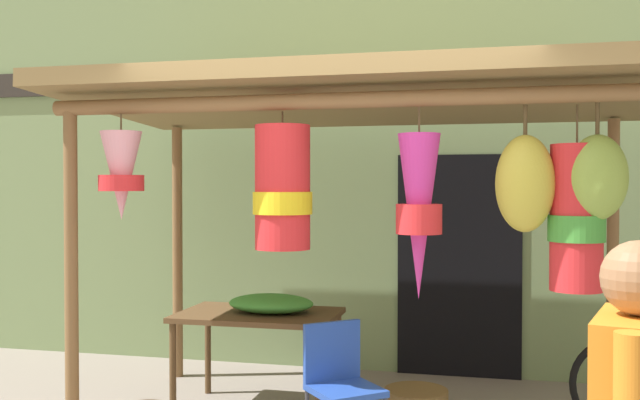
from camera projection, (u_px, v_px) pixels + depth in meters
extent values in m
cube|color=#7A9360|center=(385.00, 131.00, 6.67)|extent=(12.24, 0.25, 4.46)
cube|color=#2D2823|center=(383.00, 72.00, 6.52)|extent=(11.01, 0.04, 0.24)
cube|color=black|center=(459.00, 266.00, 6.41)|extent=(1.10, 0.03, 2.00)
cylinder|color=brown|center=(71.00, 275.00, 4.78)|extent=(0.09, 0.09, 2.24)
cylinder|color=brown|center=(177.00, 252.00, 6.41)|extent=(0.09, 0.09, 2.24)
cylinder|color=brown|center=(613.00, 263.00, 5.56)|extent=(0.09, 0.09, 2.24)
cylinder|color=brown|center=(339.00, 101.00, 4.33)|extent=(3.87, 0.10, 0.10)
cylinder|color=brown|center=(380.00, 106.00, 5.96)|extent=(3.87, 0.10, 0.10)
cube|color=olive|center=(363.00, 97.00, 5.14)|extent=(4.17, 2.18, 0.24)
cylinder|color=brown|center=(121.00, 123.00, 4.65)|extent=(0.01, 0.01, 0.11)
cone|color=pink|center=(121.00, 176.00, 4.66)|extent=(0.27, 0.27, 0.58)
cylinder|color=red|center=(121.00, 183.00, 4.66)|extent=(0.29, 0.29, 0.10)
cylinder|color=brown|center=(282.00, 118.00, 4.49)|extent=(0.01, 0.01, 0.09)
cylinder|color=red|center=(283.00, 187.00, 4.50)|extent=(0.35, 0.35, 0.78)
cylinder|color=yellow|center=(283.00, 203.00, 4.50)|extent=(0.38, 0.38, 0.14)
cylinder|color=brown|center=(419.00, 120.00, 4.24)|extent=(0.01, 0.01, 0.16)
cone|color=#D13399|center=(419.00, 217.00, 4.25)|extent=(0.26, 0.26, 0.99)
cylinder|color=red|center=(419.00, 219.00, 4.26)|extent=(0.28, 0.28, 0.18)
cylinder|color=brown|center=(577.00, 124.00, 4.10)|extent=(0.01, 0.01, 0.23)
cylinder|color=red|center=(576.00, 218.00, 4.12)|extent=(0.30, 0.30, 0.85)
cylinder|color=green|center=(576.00, 228.00, 4.12)|extent=(0.32, 0.32, 0.15)
cylinder|color=#4C3D23|center=(598.00, 118.00, 4.01)|extent=(0.02, 0.02, 0.18)
ellipsoid|color=#89A842|center=(597.00, 177.00, 4.02)|extent=(0.34, 0.28, 0.49)
cylinder|color=#4C3D23|center=(525.00, 120.00, 4.12)|extent=(0.02, 0.02, 0.17)
ellipsoid|color=gold|center=(525.00, 184.00, 4.13)|extent=(0.34, 0.29, 0.56)
cube|color=brown|center=(258.00, 315.00, 5.44)|extent=(1.20, 0.77, 0.04)
cylinder|color=brown|center=(173.00, 371.00, 5.25)|extent=(0.05, 0.05, 0.71)
cylinder|color=brown|center=(318.00, 380.00, 4.99)|extent=(0.05, 0.05, 0.71)
cylinder|color=brown|center=(208.00, 350.00, 5.90)|extent=(0.05, 0.05, 0.71)
cylinder|color=brown|center=(338.00, 358.00, 5.65)|extent=(0.05, 0.05, 0.71)
ellipsoid|color=green|center=(271.00, 303.00, 5.43)|extent=(0.66, 0.46, 0.14)
ellipsoid|color=orange|center=(281.00, 304.00, 5.36)|extent=(0.30, 0.23, 0.10)
cube|color=#2347A8|center=(346.00, 390.00, 4.46)|extent=(0.56, 0.56, 0.04)
cube|color=#2347A8|center=(332.00, 352.00, 4.62)|extent=(0.33, 0.29, 0.40)
torus|color=black|center=(623.00, 388.00, 4.90)|extent=(0.71, 0.16, 0.71)
sphere|color=#9E704C|center=(640.00, 278.00, 2.00)|extent=(0.21, 0.21, 0.21)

